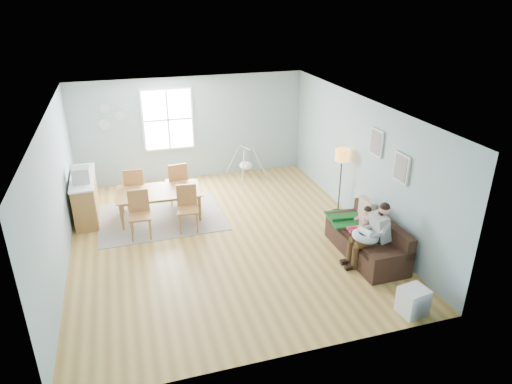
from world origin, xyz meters
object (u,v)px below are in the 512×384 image
object	(u,v)px
chair_nw	(134,185)
counter	(85,196)
toddler	(362,221)
storage_cube	(413,301)
chair_sw	(139,211)
chair_se	(187,205)
dining_table	(160,205)
chair_ne	(177,180)
monitor	(81,175)
sofa	(369,242)
father	(372,232)
floor_lamp	(342,160)
baby_swing	(246,165)

from	to	relation	value
chair_nw	counter	distance (m)	1.07
toddler	storage_cube	bearing A→B (deg)	-94.35
chair_nw	chair_sw	bearing A→B (deg)	-88.67
chair_se	dining_table	bearing A→B (deg)	127.57
toddler	chair_ne	xyz separation A→B (m)	(-3.08, 3.22, -0.06)
chair_nw	monitor	size ratio (longest dim) A/B	2.74
counter	chair_nw	bearing A→B (deg)	4.76
sofa	monitor	size ratio (longest dim) A/B	5.17
chair_se	counter	world-z (taller)	chair_se
chair_sw	dining_table	bearing A→B (deg)	55.22
counter	dining_table	bearing A→B (deg)	-20.02
storage_cube	dining_table	world-z (taller)	dining_table
father	floor_lamp	size ratio (longest dim) A/B	0.80
chair_sw	baby_swing	bearing A→B (deg)	39.03
sofa	father	world-z (taller)	father
floor_lamp	chair_se	xyz separation A→B (m)	(-3.39, 0.24, -0.71)
chair_ne	monitor	bearing A→B (deg)	-168.18
monitor	baby_swing	bearing A→B (deg)	19.79
toddler	counter	size ratio (longest dim) A/B	0.44
counter	monitor	world-z (taller)	monitor
chair_nw	monitor	bearing A→B (deg)	-158.55
dining_table	counter	distance (m)	1.68
chair_sw	chair_ne	xyz separation A→B (m)	(0.96, 1.35, 0.03)
toddler	dining_table	distance (m)	4.39
father	floor_lamp	distance (m)	2.21
father	monitor	world-z (taller)	monitor
toddler	chair_ne	bearing A→B (deg)	133.71
sofa	dining_table	world-z (taller)	sofa
father	chair_nw	bearing A→B (deg)	137.76
toddler	chair_nw	world-z (taller)	chair_nw
sofa	storage_cube	distance (m)	1.77
father	chair_sw	world-z (taller)	father
chair_sw	chair_se	xyz separation A→B (m)	(0.98, 0.01, -0.01)
sofa	chair_se	bearing A→B (deg)	146.63
chair_sw	floor_lamp	bearing A→B (deg)	-2.97
toddler	chair_ne	size ratio (longest dim) A/B	0.74
sofa	floor_lamp	bearing A→B (deg)	81.65
sofa	chair_sw	size ratio (longest dim) A/B	1.93
chair_ne	counter	distance (m)	2.06
father	chair_ne	bearing A→B (deg)	129.60
floor_lamp	storage_cube	distance (m)	3.75
toddler	chair_se	world-z (taller)	chair_se
floor_lamp	dining_table	distance (m)	4.12
chair_se	baby_swing	xyz separation A→B (m)	(1.93, 2.35, -0.16)
dining_table	counter	xyz separation A→B (m)	(-1.57, 0.57, 0.16)
dining_table	chair_ne	bearing A→B (deg)	56.15
chair_se	chair_ne	distance (m)	1.34
storage_cube	chair_sw	size ratio (longest dim) A/B	0.46
chair_se	chair_nw	world-z (taller)	chair_nw
baby_swing	monitor	bearing A→B (deg)	-160.21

